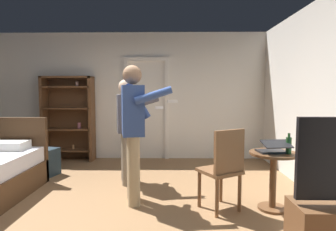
# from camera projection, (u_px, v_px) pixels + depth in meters

# --- Properties ---
(ground_plane) EXTENTS (6.14, 6.14, 0.00)m
(ground_plane) POSITION_uv_depth(u_px,v_px,m) (97.00, 214.00, 3.29)
(ground_plane) COLOR olive
(wall_back) EXTENTS (5.82, 0.12, 2.64)m
(wall_back) POSITION_uv_depth(u_px,v_px,m) (132.00, 96.00, 5.98)
(wall_back) COLOR silver
(wall_back) RESTS_ON ground_plane
(doorway_frame) EXTENTS (0.93, 0.08, 2.13)m
(doorway_frame) POSITION_uv_depth(u_px,v_px,m) (147.00, 101.00, 5.91)
(doorway_frame) COLOR white
(doorway_frame) RESTS_ON ground_plane
(bookshelf) EXTENTS (1.04, 0.32, 1.73)m
(bookshelf) POSITION_uv_depth(u_px,v_px,m) (69.00, 115.00, 5.81)
(bookshelf) COLOR brown
(bookshelf) RESTS_ON ground_plane
(side_table) EXTENTS (0.56, 0.56, 0.70)m
(side_table) POSITION_uv_depth(u_px,v_px,m) (273.00, 172.00, 3.37)
(side_table) COLOR brown
(side_table) RESTS_ON ground_plane
(laptop) EXTENTS (0.36, 0.36, 0.16)m
(laptop) POSITION_uv_depth(u_px,v_px,m) (273.00, 149.00, 3.31)
(laptop) COLOR black
(laptop) RESTS_ON side_table
(bottle_on_table) EXTENTS (0.06, 0.06, 0.24)m
(bottle_on_table) POSITION_uv_depth(u_px,v_px,m) (289.00, 145.00, 3.26)
(bottle_on_table) COLOR #21471F
(bottle_on_table) RESTS_ON side_table
(wooden_chair) EXTENTS (0.57, 0.57, 0.99)m
(wooden_chair) POSITION_uv_depth(u_px,v_px,m) (224.00, 166.00, 3.31)
(wooden_chair) COLOR brown
(wooden_chair) RESTS_ON ground_plane
(person_blue_shirt) EXTENTS (0.73, 0.60, 1.75)m
(person_blue_shirt) POSITION_uv_depth(u_px,v_px,m) (134.00, 124.00, 3.54)
(person_blue_shirt) COLOR tan
(person_blue_shirt) RESTS_ON ground_plane
(person_striped_shirt) EXTENTS (0.76, 0.65, 1.60)m
(person_striped_shirt) POSITION_uv_depth(u_px,v_px,m) (127.00, 123.00, 4.34)
(person_striped_shirt) COLOR gray
(person_striped_shirt) RESTS_ON ground_plane
(suitcase_dark) EXTENTS (0.58, 0.48, 0.46)m
(suitcase_dark) POSITION_uv_depth(u_px,v_px,m) (42.00, 162.00, 4.79)
(suitcase_dark) COLOR #1E2D38
(suitcase_dark) RESTS_ON ground_plane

